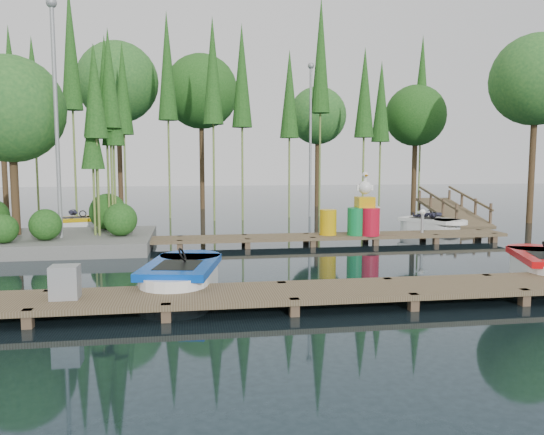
{
  "coord_description": "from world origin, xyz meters",
  "views": [
    {
      "loc": [
        -1.75,
        -13.79,
        2.62
      ],
      "look_at": [
        0.5,
        0.5,
        1.1
      ],
      "focal_mm": 35.0,
      "sensor_mm": 36.0,
      "label": 1
    }
  ],
  "objects": [
    {
      "name": "boat_blue",
      "position": [
        -1.92,
        -3.14,
        0.28
      ],
      "size": [
        1.86,
        3.1,
        0.98
      ],
      "rotation": [
        0.0,
        0.0,
        -0.2
      ],
      "color": "white",
      "rests_on": "ground"
    },
    {
      "name": "lamp_island",
      "position": [
        -5.5,
        2.5,
        4.26
      ],
      "size": [
        0.3,
        0.3,
        7.25
      ],
      "color": "gray",
      "rests_on": "ground"
    },
    {
      "name": "far_dock",
      "position": [
        1.0,
        2.5,
        0.23
      ],
      "size": [
        15.0,
        1.2,
        0.5
      ],
      "color": "brown",
      "rests_on": "ground"
    },
    {
      "name": "boat_white_far",
      "position": [
        7.08,
        4.51,
        0.27
      ],
      "size": [
        2.38,
        2.8,
        1.22
      ],
      "rotation": [
        0.0,
        0.0,
        -0.3
      ],
      "color": "white",
      "rests_on": "ground"
    },
    {
      "name": "boat_yellow_far",
      "position": [
        -5.82,
        6.99,
        0.27
      ],
      "size": [
        2.81,
        1.88,
        1.29
      ],
      "rotation": [
        0.0,
        0.0,
        -0.04
      ],
      "color": "white",
      "rests_on": "ground"
    },
    {
      "name": "lamp_rear",
      "position": [
        4.0,
        11.0,
        4.26
      ],
      "size": [
        0.3,
        0.3,
        7.25
      ],
      "color": "gray",
      "rests_on": "ground"
    },
    {
      "name": "ground_plane",
      "position": [
        0.0,
        0.0,
        0.0
      ],
      "size": [
        90.0,
        90.0,
        0.0
      ],
      "primitive_type": "plane",
      "color": "#1B2B33"
    },
    {
      "name": "ramp",
      "position": [
        9.0,
        6.5,
        0.59
      ],
      "size": [
        1.5,
        3.94,
        1.49
      ],
      "color": "brown",
      "rests_on": "ground"
    },
    {
      "name": "island",
      "position": [
        -6.3,
        3.29,
        3.18
      ],
      "size": [
        6.2,
        4.2,
        6.75
      ],
      "color": "slate",
      "rests_on": "ground"
    },
    {
      "name": "utility_cabinet",
      "position": [
        -3.86,
        -4.5,
        0.58
      ],
      "size": [
        0.46,
        0.39,
        0.57
      ],
      "primitive_type": "cube",
      "color": "gray",
      "rests_on": "near_dock"
    },
    {
      "name": "seagull_post",
      "position": [
        5.81,
        2.5,
        0.83
      ],
      "size": [
        0.49,
        0.26,
        0.78
      ],
      "color": "gray",
      "rests_on": "far_dock"
    },
    {
      "name": "drum_cluster",
      "position": [
        3.82,
        2.35,
        0.89
      ],
      "size": [
        1.17,
        1.07,
        2.01
      ],
      "color": "#0E803B",
      "rests_on": "far_dock"
    },
    {
      "name": "yellow_barrel",
      "position": [
        2.62,
        2.5,
        0.71
      ],
      "size": [
        0.54,
        0.54,
        0.81
      ],
      "primitive_type": "cylinder",
      "color": "#D2A10B",
      "rests_on": "far_dock"
    },
    {
      "name": "near_dock",
      "position": [
        0.0,
        -4.5,
        0.23
      ],
      "size": [
        18.0,
        1.5,
        0.5
      ],
      "color": "brown",
      "rests_on": "ground"
    },
    {
      "name": "tree_screen",
      "position": [
        -2.04,
        10.6,
        6.12
      ],
      "size": [
        34.42,
        18.53,
        10.31
      ],
      "color": "#45311D",
      "rests_on": "ground"
    }
  ]
}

